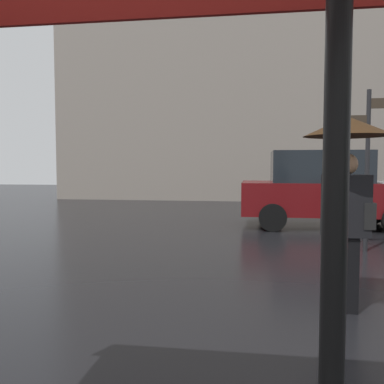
# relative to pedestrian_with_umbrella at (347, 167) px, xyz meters

# --- Properties ---
(pedestrian_with_umbrella) EXTENTS (0.92, 0.92, 2.10)m
(pedestrian_with_umbrella) POSITION_rel_pedestrian_with_umbrella_xyz_m (0.00, 0.00, 0.00)
(pedestrian_with_umbrella) COLOR black
(pedestrian_with_umbrella) RESTS_ON ground
(parked_car_left) EXTENTS (4.32, 2.06, 1.95)m
(parked_car_left) POSITION_rel_pedestrian_with_umbrella_xyz_m (0.80, 6.46, -0.57)
(parked_car_left) COLOR #590C0F
(parked_car_left) RESTS_ON ground
(street_signpost) EXTENTS (1.08, 0.08, 2.96)m
(street_signpost) POSITION_rel_pedestrian_with_umbrella_xyz_m (1.07, 3.41, 0.23)
(street_signpost) COLOR black
(street_signpost) RESTS_ON ground
(building_block) EXTENTS (17.93, 2.40, 17.39)m
(building_block) POSITION_rel_pedestrian_with_umbrella_xyz_m (-1.23, 15.09, 7.13)
(building_block) COLOR gray
(building_block) RESTS_ON ground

